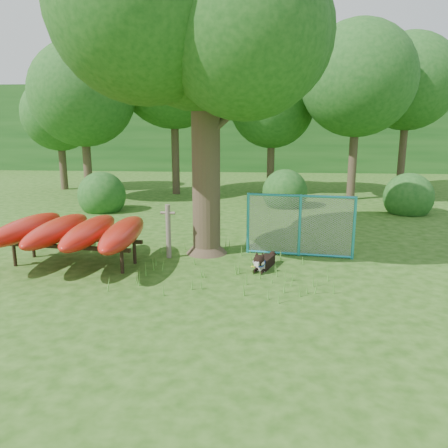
# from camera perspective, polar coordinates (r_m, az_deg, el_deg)

# --- Properties ---
(ground) EXTENTS (80.00, 80.00, 0.00)m
(ground) POSITION_cam_1_polar(r_m,az_deg,el_deg) (9.14, -1.89, -7.77)
(ground) COLOR #1E470E
(ground) RESTS_ON ground
(oak_tree) EXTENTS (6.40, 6.12, 8.74)m
(oak_tree) POSITION_cam_1_polar(r_m,az_deg,el_deg) (11.14, -2.88, 26.38)
(oak_tree) COLOR #3B2E20
(oak_tree) RESTS_ON ground
(wooden_post) EXTENTS (0.36, 0.13, 1.33)m
(wooden_post) POSITION_cam_1_polar(r_m,az_deg,el_deg) (10.76, -7.29, -0.77)
(wooden_post) COLOR #685C4E
(wooden_post) RESTS_ON ground
(kayak_rack) EXTENTS (3.32, 3.37, 1.07)m
(kayak_rack) POSITION_cam_1_polar(r_m,az_deg,el_deg) (10.68, -19.08, -0.88)
(kayak_rack) COLOR black
(kayak_rack) RESTS_ON ground
(husky_dog) EXTENTS (0.55, 1.03, 0.48)m
(husky_dog) POSITION_cam_1_polar(r_m,az_deg,el_deg) (10.01, 5.16, -4.95)
(husky_dog) COLOR black
(husky_dog) RESTS_ON ground
(fence_section) EXTENTS (2.65, 0.42, 2.60)m
(fence_section) POSITION_cam_1_polar(r_m,az_deg,el_deg) (10.97, 9.86, -0.20)
(fence_section) COLOR teal
(fence_section) RESTS_ON ground
(wildflower_clump) EXTENTS (0.09, 0.08, 0.20)m
(wildflower_clump) POSITION_cam_1_polar(r_m,az_deg,el_deg) (9.66, 3.81, -5.65)
(wildflower_clump) COLOR #50912F
(wildflower_clump) RESTS_ON ground
(bg_tree_a) EXTENTS (4.40, 4.40, 6.70)m
(bg_tree_a) POSITION_cam_1_polar(r_m,az_deg,el_deg) (20.01, -17.99, 15.84)
(bg_tree_a) COLOR #3B2E20
(bg_tree_a) RESTS_ON ground
(bg_tree_b) EXTENTS (5.20, 5.20, 8.22)m
(bg_tree_b) POSITION_cam_1_polar(r_m,az_deg,el_deg) (21.03, -6.63, 19.25)
(bg_tree_b) COLOR #3B2E20
(bg_tree_b) RESTS_ON ground
(bg_tree_c) EXTENTS (4.00, 4.00, 6.12)m
(bg_tree_c) POSITION_cam_1_polar(r_m,az_deg,el_deg) (21.53, 6.29, 15.10)
(bg_tree_c) COLOR #3B2E20
(bg_tree_c) RESTS_ON ground
(bg_tree_d) EXTENTS (4.80, 4.80, 7.50)m
(bg_tree_d) POSITION_cam_1_polar(r_m,az_deg,el_deg) (19.99, 17.09, 17.63)
(bg_tree_d) COLOR #3B2E20
(bg_tree_d) RESTS_ON ground
(bg_tree_e) EXTENTS (4.60, 4.60, 7.55)m
(bg_tree_e) POSITION_cam_1_polar(r_m,az_deg,el_deg) (23.65, 22.97, 16.72)
(bg_tree_e) COLOR #3B2E20
(bg_tree_e) RESTS_ON ground
(bg_tree_f) EXTENTS (3.60, 3.60, 5.55)m
(bg_tree_f) POSITION_cam_1_polar(r_m,az_deg,el_deg) (23.72, -20.76, 13.24)
(bg_tree_f) COLOR #3B2E20
(bg_tree_f) RESTS_ON ground
(shrub_left) EXTENTS (1.80, 1.80, 1.80)m
(shrub_left) POSITION_cam_1_polar(r_m,az_deg,el_deg) (17.39, -15.54, 1.67)
(shrub_left) COLOR #1A4C18
(shrub_left) RESTS_ON ground
(shrub_right) EXTENTS (1.80, 1.80, 1.80)m
(shrub_right) POSITION_cam_1_polar(r_m,az_deg,el_deg) (17.68, 22.78, 1.32)
(shrub_right) COLOR #1A4C18
(shrub_right) RESTS_ON ground
(shrub_mid) EXTENTS (1.80, 1.80, 1.80)m
(shrub_mid) POSITION_cam_1_polar(r_m,az_deg,el_deg) (17.82, 7.88, 2.28)
(shrub_mid) COLOR #1A4C18
(shrub_mid) RESTS_ON ground
(wooded_hillside) EXTENTS (80.00, 12.00, 6.00)m
(wooded_hillside) POSITION_cam_1_polar(r_m,az_deg,el_deg) (36.52, 3.26, 12.43)
(wooded_hillside) COLOR #1A4C18
(wooded_hillside) RESTS_ON ground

